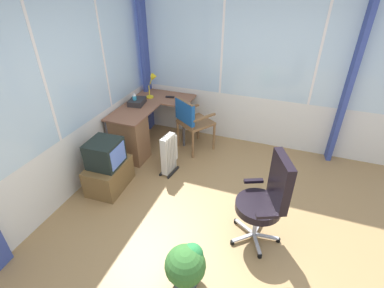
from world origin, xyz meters
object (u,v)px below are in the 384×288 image
(desk, at_px, (132,134))
(potted_plant, at_px, (186,265))
(spray_bottle, at_px, (135,99))
(tv_on_stand, at_px, (108,168))
(office_chair, at_px, (268,196))
(wooden_armchair, at_px, (190,118))
(tv_remote, at_px, (170,97))
(space_heater, at_px, (169,154))
(desk_lamp, at_px, (153,81))
(paper_tray, at_px, (137,102))

(desk, height_order, potted_plant, desk)
(spray_bottle, bearing_deg, tv_on_stand, -171.38)
(spray_bottle, distance_m, office_chair, 2.69)
(wooden_armchair, distance_m, tv_on_stand, 1.52)
(tv_remote, height_order, space_heater, tv_remote)
(wooden_armchair, distance_m, space_heater, 0.74)
(desk_lamp, distance_m, spray_bottle, 0.49)
(tv_remote, relative_size, spray_bottle, 0.69)
(desk_lamp, relative_size, potted_plant, 0.87)
(desk, height_order, office_chair, office_chair)
(tv_remote, bearing_deg, desk_lamp, 87.20)
(office_chair, xyz_separation_m, space_heater, (0.79, 1.51, -0.30))
(space_heater, distance_m, potted_plant, 1.86)
(desk_lamp, bearing_deg, desk, 177.98)
(spray_bottle, xyz_separation_m, office_chair, (-1.32, -2.33, -0.25))
(tv_on_stand, bearing_deg, office_chair, -94.40)
(space_heater, bearing_deg, office_chair, -117.79)
(desk, relative_size, desk_lamp, 3.44)
(spray_bottle, xyz_separation_m, paper_tray, (0.04, -0.02, -0.06))
(desk, xyz_separation_m, wooden_armchair, (0.49, -0.80, 0.18))
(paper_tray, bearing_deg, desk_lamp, -15.05)
(space_heater, bearing_deg, desk, 75.56)
(spray_bottle, height_order, potted_plant, spray_bottle)
(desk, xyz_separation_m, potted_plant, (-1.81, -1.62, -0.16))
(office_chair, bearing_deg, space_heater, 62.21)
(tv_remote, distance_m, office_chair, 2.63)
(wooden_armchair, bearing_deg, tv_remote, 56.32)
(tv_remote, relative_size, paper_tray, 0.50)
(office_chair, bearing_deg, desk_lamp, 51.40)
(paper_tray, relative_size, space_heater, 0.47)
(tv_remote, bearing_deg, space_heater, -167.66)
(desk, relative_size, spray_bottle, 6.55)
(tv_remote, height_order, wooden_armchair, wooden_armchair)
(desk_lamp, bearing_deg, tv_remote, -82.60)
(desk, bearing_deg, office_chair, -113.72)
(paper_tray, relative_size, office_chair, 0.27)
(tv_remote, relative_size, office_chair, 0.14)
(tv_on_stand, xyz_separation_m, space_heater, (0.63, -0.65, -0.01))
(spray_bottle, relative_size, tv_on_stand, 0.29)
(wooden_armchair, bearing_deg, desk_lamp, 69.37)
(paper_tray, relative_size, potted_plant, 0.64)
(desk_lamp, height_order, wooden_armchair, desk_lamp)
(desk, xyz_separation_m, tv_on_stand, (-0.81, -0.07, -0.09))
(desk, distance_m, paper_tray, 0.54)
(tv_on_stand, bearing_deg, desk_lamp, 1.69)
(desk, height_order, desk_lamp, desk_lamp)
(spray_bottle, relative_size, paper_tray, 0.72)
(tv_remote, height_order, spray_bottle, spray_bottle)
(desk_lamp, height_order, spray_bottle, desk_lamp)
(desk_lamp, xyz_separation_m, paper_tray, (-0.41, 0.11, -0.23))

